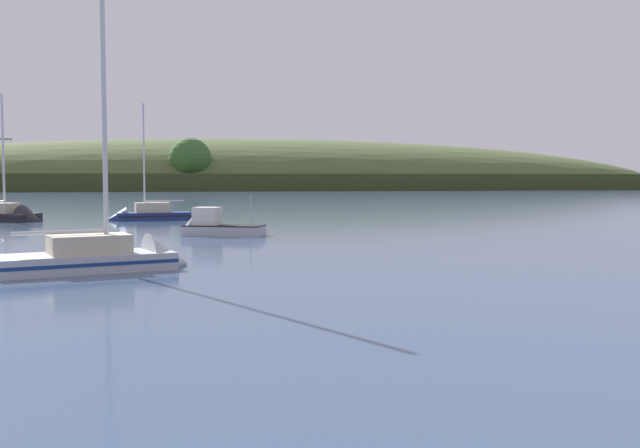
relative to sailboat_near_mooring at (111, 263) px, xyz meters
The scene contains 5 objects.
far_shoreline_hill 256.90m from the sailboat_near_mooring, 80.33° to the left, with size 463.85×126.95×39.84m.
sailboat_near_mooring is the anchor object (origin of this frame).
sailboat_midwater_white 43.31m from the sailboat_near_mooring, 104.96° to the left, with size 9.67×7.62×13.94m.
sailboat_far_left 40.36m from the sailboat_near_mooring, 87.08° to the left, with size 8.55×3.34×12.84m.
fishing_boat_moored 20.24m from the sailboat_near_mooring, 70.33° to the left, with size 6.62×4.68×3.81m.
Camera 1 is at (-17.17, -8.98, 4.22)m, focal length 40.74 mm.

